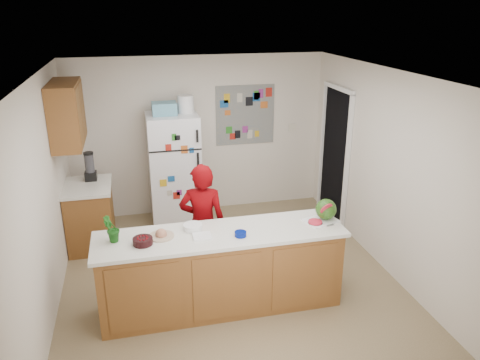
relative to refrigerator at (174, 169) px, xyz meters
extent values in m
cube|color=brown|center=(0.45, -1.88, -0.86)|extent=(4.00, 4.50, 0.02)
cube|color=beige|center=(0.45, 0.38, 0.40)|extent=(4.00, 0.02, 2.50)
cube|color=beige|center=(-1.56, -1.88, 0.40)|extent=(0.02, 4.50, 2.50)
cube|color=beige|center=(2.46, -1.88, 0.40)|extent=(0.02, 4.50, 2.50)
cube|color=white|center=(0.45, -1.88, 1.66)|extent=(4.00, 4.50, 0.02)
cube|color=black|center=(2.44, -0.43, 0.17)|extent=(0.03, 0.85, 2.04)
cube|color=brown|center=(0.25, -2.38, -0.41)|extent=(2.60, 0.62, 0.88)
cube|color=silver|center=(0.25, -2.38, 0.05)|extent=(2.68, 0.70, 0.04)
cube|color=brown|center=(-1.24, -0.53, -0.42)|extent=(0.60, 0.80, 0.86)
cube|color=silver|center=(-1.24, -0.53, 0.03)|extent=(0.64, 0.84, 0.04)
cube|color=brown|center=(-1.37, -0.58, 1.05)|extent=(0.35, 1.00, 0.80)
cube|color=silver|center=(0.00, 0.00, 0.00)|extent=(0.75, 0.70, 1.70)
cube|color=#5999B2|center=(-0.10, 0.00, 0.94)|extent=(0.35, 0.28, 0.18)
cube|color=slate|center=(1.20, 0.36, 0.70)|extent=(0.95, 0.01, 0.95)
imported|color=#5F0105|center=(0.15, -1.78, -0.10)|extent=(0.62, 0.48, 1.50)
cylinder|color=black|center=(-1.19, -0.33, 0.24)|extent=(0.13, 0.13, 0.38)
cube|color=silver|center=(1.40, -2.36, 0.08)|extent=(0.42, 0.36, 0.01)
sphere|color=#2B5D10|center=(1.46, -2.34, 0.20)|extent=(0.23, 0.23, 0.23)
cylinder|color=#E42750|center=(1.31, -2.41, 0.09)|extent=(0.15, 0.15, 0.02)
cylinder|color=black|center=(-0.57, -2.45, 0.11)|extent=(0.21, 0.21, 0.07)
cylinder|color=white|center=(-0.03, -2.23, 0.10)|extent=(0.24, 0.24, 0.06)
cylinder|color=#011065|center=(0.44, -2.51, 0.10)|extent=(0.16, 0.16, 0.05)
cylinder|color=beige|center=(-0.37, -2.33, 0.08)|extent=(0.34, 0.34, 0.02)
cube|color=silver|center=(0.04, -2.43, 0.08)|extent=(0.20, 0.18, 0.02)
cube|color=slate|center=(1.45, -2.48, 0.08)|extent=(0.09, 0.05, 0.01)
imported|color=#14470B|center=(-0.87, -2.33, 0.22)|extent=(0.21, 0.20, 0.29)
camera|label=1|loc=(-0.59, -6.77, 2.34)|focal=35.00mm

